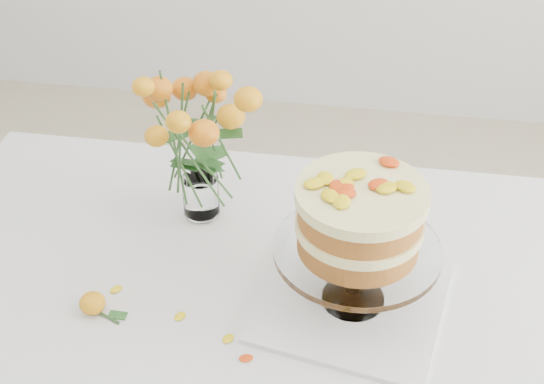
# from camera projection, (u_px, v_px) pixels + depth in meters

# --- Properties ---
(table) EXTENTS (1.43, 0.93, 0.76)m
(table) POSITION_uv_depth(u_px,v_px,m) (253.00, 316.00, 1.52)
(table) COLOR tan
(table) RESTS_ON ground
(napkin) EXTENTS (0.39, 0.39, 0.01)m
(napkin) POSITION_uv_depth(u_px,v_px,m) (352.00, 301.00, 1.43)
(napkin) COLOR silver
(napkin) RESTS_ON table
(cake_stand) EXTENTS (0.30, 0.30, 0.27)m
(cake_stand) POSITION_uv_depth(u_px,v_px,m) (359.00, 225.00, 1.32)
(cake_stand) COLOR white
(cake_stand) RESTS_ON napkin
(rose_vase) EXTENTS (0.26, 0.26, 0.39)m
(rose_vase) POSITION_uv_depth(u_px,v_px,m) (196.00, 124.00, 1.51)
(rose_vase) COLOR white
(rose_vase) RESTS_ON table
(loose_rose_near) EXTENTS (0.08, 0.05, 0.04)m
(loose_rose_near) POSITION_uv_depth(u_px,v_px,m) (93.00, 303.00, 1.41)
(loose_rose_near) COLOR orange
(loose_rose_near) RESTS_ON table
(stray_petal_a) EXTENTS (0.03, 0.02, 0.00)m
(stray_petal_a) POSITION_uv_depth(u_px,v_px,m) (180.00, 316.00, 1.41)
(stray_petal_a) COLOR yellow
(stray_petal_a) RESTS_ON table
(stray_petal_b) EXTENTS (0.03, 0.02, 0.00)m
(stray_petal_b) POSITION_uv_depth(u_px,v_px,m) (228.00, 339.00, 1.36)
(stray_petal_b) COLOR yellow
(stray_petal_b) RESTS_ON table
(stray_petal_c) EXTENTS (0.03, 0.02, 0.00)m
(stray_petal_c) POSITION_uv_depth(u_px,v_px,m) (246.00, 358.00, 1.33)
(stray_petal_c) COLOR yellow
(stray_petal_c) RESTS_ON table
(stray_petal_d) EXTENTS (0.03, 0.02, 0.00)m
(stray_petal_d) POSITION_uv_depth(u_px,v_px,m) (116.00, 289.00, 1.46)
(stray_petal_d) COLOR yellow
(stray_petal_d) RESTS_ON table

